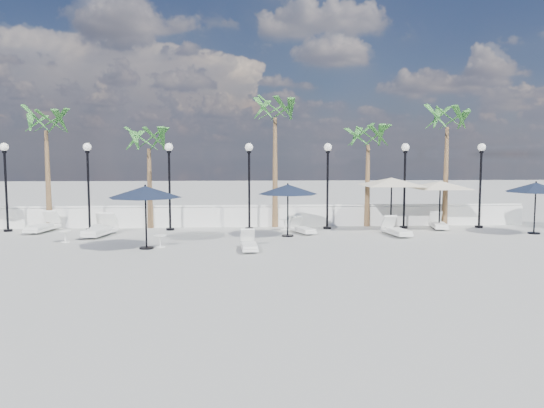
{
  "coord_description": "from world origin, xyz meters",
  "views": [
    {
      "loc": [
        -0.33,
        -16.94,
        3.35
      ],
      "look_at": [
        0.8,
        2.68,
        1.5
      ],
      "focal_mm": 35.0,
      "sensor_mm": 36.0,
      "label": 1
    }
  ],
  "objects": [
    {
      "name": "palm_3",
      "position": [
        5.5,
        7.3,
        3.95
      ],
      "size": [
        2.6,
        2.6,
        4.9
      ],
      "color": "brown",
      "rests_on": "ground"
    },
    {
      "name": "lounger_5",
      "position": [
        2.23,
        5.21,
        0.2
      ],
      "size": [
        1.05,
        1.69,
        0.6
      ],
      "rotation": [
        0.0,
        0.0,
        0.36
      ],
      "color": "white",
      "rests_on": "ground"
    },
    {
      "name": "lounger_0",
      "position": [
        -8.92,
        6.22,
        0.26
      ],
      "size": [
        0.98,
        2.12,
        0.77
      ],
      "rotation": [
        0.0,
        0.0,
        -0.16
      ],
      "color": "white",
      "rests_on": "ground"
    },
    {
      "name": "parasol_navy_mid",
      "position": [
        1.54,
        4.45,
        1.92
      ],
      "size": [
        2.44,
        2.44,
        2.18
      ],
      "color": "black",
      "rests_on": "ground"
    },
    {
      "name": "parasol_cream_sq_a",
      "position": [
        6.32,
        6.2,
        2.3
      ],
      "size": [
        5.06,
        5.06,
        2.48
      ],
      "color": "black",
      "rests_on": "ground"
    },
    {
      "name": "lounger_2",
      "position": [
        -6.13,
        4.9,
        0.27
      ],
      "size": [
        1.11,
        2.23,
        0.8
      ],
      "rotation": [
        0.0,
        0.0,
        -0.2
      ],
      "color": "white",
      "rests_on": "ground"
    },
    {
      "name": "lamppost_4",
      "position": [
        3.5,
        6.5,
        2.49
      ],
      "size": [
        0.36,
        0.36,
        3.84
      ],
      "color": "black",
      "rests_on": "ground"
    },
    {
      "name": "lounger_4",
      "position": [
        -0.09,
        1.34,
        0.21
      ],
      "size": [
        0.64,
        1.67,
        0.61
      ],
      "rotation": [
        0.0,
        0.0,
        0.06
      ],
      "color": "white",
      "rests_on": "ground"
    },
    {
      "name": "lamppost_1",
      "position": [
        -7.0,
        6.5,
        2.49
      ],
      "size": [
        0.36,
        0.36,
        3.84
      ],
      "color": "black",
      "rests_on": "ground"
    },
    {
      "name": "palm_1",
      "position": [
        -4.5,
        7.3,
        3.75
      ],
      "size": [
        2.6,
        2.6,
        4.7
      ],
      "color": "brown",
      "rests_on": "ground"
    },
    {
      "name": "lounger_7",
      "position": [
        8.5,
        6.22,
        0.22
      ],
      "size": [
        0.86,
        1.83,
        0.66
      ],
      "rotation": [
        0.0,
        0.0,
        -0.17
      ],
      "color": "white",
      "rests_on": "ground"
    },
    {
      "name": "lamppost_6",
      "position": [
        10.5,
        6.5,
        2.49
      ],
      "size": [
        0.36,
        0.36,
        3.84
      ],
      "color": "black",
      "rests_on": "ground"
    },
    {
      "name": "parasol_navy_left",
      "position": [
        -3.73,
        1.89,
        2.02
      ],
      "size": [
        2.6,
        2.6,
        2.29
      ],
      "color": "black",
      "rests_on": "ground"
    },
    {
      "name": "side_table_1",
      "position": [
        -3.28,
        2.16,
        0.27
      ],
      "size": [
        0.46,
        0.46,
        0.45
      ],
      "color": "white",
      "rests_on": "ground"
    },
    {
      "name": "palm_0",
      "position": [
        -9.0,
        7.3,
        4.53
      ],
      "size": [
        2.6,
        2.6,
        5.5
      ],
      "color": "brown",
      "rests_on": "ground"
    },
    {
      "name": "lamppost_5",
      "position": [
        7.0,
        6.5,
        2.49
      ],
      "size": [
        0.36,
        0.36,
        3.84
      ],
      "color": "black",
      "rests_on": "ground"
    },
    {
      "name": "lounger_3",
      "position": [
        -6.47,
        6.22,
        0.23
      ],
      "size": [
        0.77,
        1.9,
        0.69
      ],
      "rotation": [
        0.0,
        0.0,
        0.09
      ],
      "color": "white",
      "rests_on": "ground"
    },
    {
      "name": "lamppost_0",
      "position": [
        -10.5,
        6.5,
        2.49
      ],
      "size": [
        0.36,
        0.36,
        3.84
      ],
      "color": "black",
      "rests_on": "ground"
    },
    {
      "name": "ground",
      "position": [
        0.0,
        0.0,
        0.0
      ],
      "size": [
        100.0,
        100.0,
        0.0
      ],
      "primitive_type": "plane",
      "color": "#9C9C97",
      "rests_on": "ground"
    },
    {
      "name": "lounger_6",
      "position": [
        6.02,
        4.34,
        0.23
      ],
      "size": [
        0.89,
        1.91,
        0.69
      ],
      "rotation": [
        0.0,
        0.0,
        0.17
      ],
      "color": "white",
      "rests_on": "ground"
    },
    {
      "name": "parasol_navy_right",
      "position": [
        12.0,
        4.56,
        1.96
      ],
      "size": [
        2.48,
        2.48,
        2.23
      ],
      "color": "black",
      "rests_on": "ground"
    },
    {
      "name": "palm_2",
      "position": [
        1.2,
        7.3,
        5.12
      ],
      "size": [
        2.6,
        2.6,
        6.1
      ],
      "color": "brown",
      "rests_on": "ground"
    },
    {
      "name": "side_table_2",
      "position": [
        1.56,
        6.2,
        0.29
      ],
      "size": [
        0.5,
        0.5,
        0.48
      ],
      "color": "white",
      "rests_on": "ground"
    },
    {
      "name": "lamppost_3",
      "position": [
        0.0,
        6.5,
        2.49
      ],
      "size": [
        0.36,
        0.36,
        3.84
      ],
      "color": "black",
      "rests_on": "ground"
    },
    {
      "name": "palm_4",
      "position": [
        9.2,
        7.3,
        4.73
      ],
      "size": [
        2.6,
        2.6,
        5.7
      ],
      "color": "brown",
      "rests_on": "ground"
    },
    {
      "name": "parasol_cream_sq_b",
      "position": [
        8.53,
        6.2,
        2.14
      ],
      "size": [
        4.63,
        4.63,
        2.32
      ],
      "color": "black",
      "rests_on": "ground"
    },
    {
      "name": "lamppost_2",
      "position": [
        -3.5,
        6.5,
        2.49
      ],
      "size": [
        0.36,
        0.36,
        3.84
      ],
      "color": "black",
      "rests_on": "ground"
    },
    {
      "name": "side_table_0",
      "position": [
        -7.07,
        3.49,
        0.26
      ],
      "size": [
        0.45,
        0.45,
        0.44
      ],
      "color": "white",
      "rests_on": "ground"
    },
    {
      "name": "balustrade",
      "position": [
        0.0,
        7.5,
        0.47
      ],
      "size": [
        26.0,
        0.3,
        1.01
      ],
      "color": "silver",
      "rests_on": "ground"
    }
  ]
}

